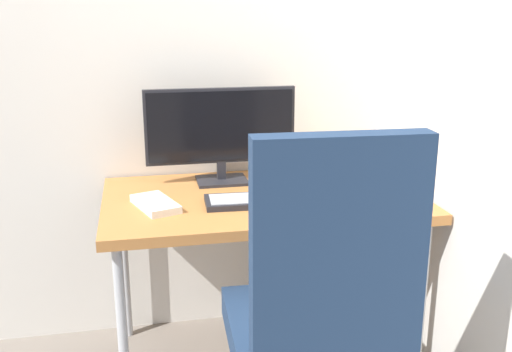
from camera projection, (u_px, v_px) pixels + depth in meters
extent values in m
cube|color=silver|center=(243.00, 18.00, 2.50)|extent=(2.80, 0.04, 2.80)
cube|color=silver|center=(457.00, 21.00, 2.04)|extent=(0.04, 2.30, 2.80)
cube|color=#B27038|center=(262.00, 199.00, 2.32)|extent=(1.23, 0.73, 0.04)
cylinder|color=#B2B5BA|center=(123.00, 338.00, 2.03)|extent=(0.04, 0.04, 0.70)
cylinder|color=#B2B5BA|center=(421.00, 306.00, 2.24)|extent=(0.04, 0.04, 0.70)
cylinder|color=#B2B5BA|center=(125.00, 265.00, 2.60)|extent=(0.04, 0.04, 0.70)
cylinder|color=#B2B5BA|center=(361.00, 245.00, 2.82)|extent=(0.04, 0.04, 0.70)
cube|color=navy|center=(310.00, 333.00, 1.82)|extent=(0.52, 0.53, 0.10)
cube|color=navy|center=(339.00, 257.00, 1.47)|extent=(0.45, 0.09, 0.63)
cube|color=black|center=(222.00, 180.00, 2.48)|extent=(0.21, 0.17, 0.01)
cube|color=black|center=(221.00, 169.00, 2.48)|extent=(0.04, 0.02, 0.08)
cube|color=black|center=(221.00, 126.00, 2.43)|extent=(0.62, 0.02, 0.31)
cube|color=black|center=(221.00, 126.00, 2.42)|extent=(0.60, 0.01, 0.29)
cube|color=black|center=(263.00, 200.00, 2.22)|extent=(0.44, 0.18, 0.02)
cube|color=#9EA0A5|center=(263.00, 197.00, 2.21)|extent=(0.41, 0.15, 0.00)
ellipsoid|color=slate|center=(351.00, 187.00, 2.36)|extent=(0.07, 0.10, 0.03)
cylinder|color=gray|center=(358.00, 168.00, 2.51)|extent=(0.08, 0.08, 0.10)
cylinder|color=silver|center=(357.00, 156.00, 2.49)|extent=(0.03, 0.01, 0.11)
cylinder|color=silver|center=(361.00, 155.00, 2.50)|extent=(0.03, 0.01, 0.11)
torus|color=red|center=(358.00, 165.00, 2.51)|extent=(0.04, 0.04, 0.01)
cylinder|color=#337FD8|center=(356.00, 158.00, 2.49)|extent=(0.01, 0.01, 0.13)
cube|color=silver|center=(155.00, 204.00, 2.16)|extent=(0.18, 0.26, 0.03)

